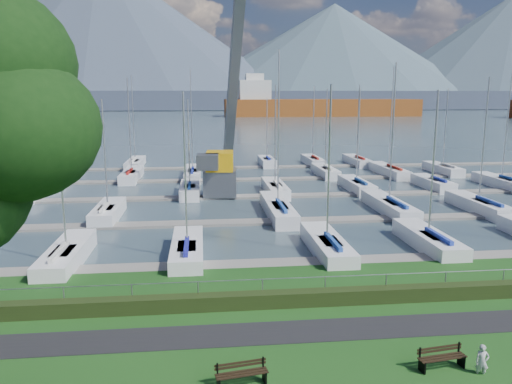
{
  "coord_description": "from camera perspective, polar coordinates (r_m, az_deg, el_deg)",
  "views": [
    {
      "loc": [
        -3.68,
        -21.89,
        9.68
      ],
      "look_at": [
        0.0,
        12.0,
        3.0
      ],
      "focal_mm": 35.0,
      "sensor_mm": 36.0,
      "label": 1
    }
  ],
  "objects": [
    {
      "name": "mountains",
      "position": [
        428.26,
        -4.89,
        16.0
      ],
      "size": [
        1190.0,
        360.0,
        115.0
      ],
      "color": "#4A596C",
      "rests_on": "water"
    },
    {
      "name": "docks",
      "position": [
        49.04,
        -1.77,
        -0.57
      ],
      "size": [
        90.0,
        41.6,
        0.25
      ],
      "color": "slate",
      "rests_on": "water"
    },
    {
      "name": "water",
      "position": [
        282.09,
        -5.51,
        8.98
      ],
      "size": [
        800.0,
        540.0,
        0.2
      ],
      "primitive_type": "cube",
      "color": "#3D505A"
    },
    {
      "name": "fence",
      "position": [
        23.76,
        3.17,
        -9.84
      ],
      "size": [
        80.0,
        0.04,
        0.04
      ],
      "primitive_type": "cylinder",
      "rotation": [
        0.0,
        1.57,
        0.0
      ],
      "color": "gray",
      "rests_on": "grass"
    },
    {
      "name": "bench_right",
      "position": [
        19.96,
        20.43,
        -17.31
      ],
      "size": [
        1.84,
        0.68,
        0.85
      ],
      "rotation": [
        0.0,
        0.0,
        0.15
      ],
      "color": "black",
      "rests_on": "grass"
    },
    {
      "name": "hedge",
      "position": [
        23.71,
        3.31,
        -12.1
      ],
      "size": [
        80.0,
        0.7,
        0.7
      ],
      "primitive_type": "cube",
      "color": "#212F11",
      "rests_on": "grass"
    },
    {
      "name": "cargo_ship_mid",
      "position": [
        237.69,
        6.47,
        9.56
      ],
      "size": [
        90.62,
        18.48,
        21.5
      ],
      "rotation": [
        0.0,
        0.0,
        -0.01
      ],
      "color": "brown",
      "rests_on": "water"
    },
    {
      "name": "person",
      "position": [
        20.01,
        24.46,
        -16.87
      ],
      "size": [
        0.52,
        0.4,
        1.25
      ],
      "primitive_type": "imported",
      "rotation": [
        0.0,
        0.0,
        -0.24
      ],
      "color": "#ADACB3",
      "rests_on": "grass"
    },
    {
      "name": "sailboat_fleet",
      "position": [
        50.62,
        -3.76,
        6.25
      ],
      "size": [
        75.57,
        49.69,
        13.75
      ],
      "color": "silver",
      "rests_on": "water"
    },
    {
      "name": "path",
      "position": [
        21.54,
        4.48,
        -15.62
      ],
      "size": [
        160.0,
        2.0,
        0.04
      ],
      "primitive_type": "cube",
      "color": "black",
      "rests_on": "grass"
    },
    {
      "name": "bench_left",
      "position": [
        17.92,
        -1.67,
        -20.03
      ],
      "size": [
        1.84,
        0.71,
        0.85
      ],
      "rotation": [
        0.0,
        0.0,
        0.17
      ],
      "color": "black",
      "rests_on": "grass"
    },
    {
      "name": "foothill",
      "position": [
        351.93,
        -5.69,
        10.43
      ],
      "size": [
        900.0,
        80.0,
        12.0
      ],
      "primitive_type": "cube",
      "color": "#424C61",
      "rests_on": "water"
    },
    {
      "name": "crane",
      "position": [
        49.97,
        -3.72,
        6.07
      ],
      "size": [
        5.15,
        13.3,
        22.35
      ],
      "rotation": [
        0.0,
        0.0,
        -0.07
      ],
      "color": "slate",
      "rests_on": "water"
    }
  ]
}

